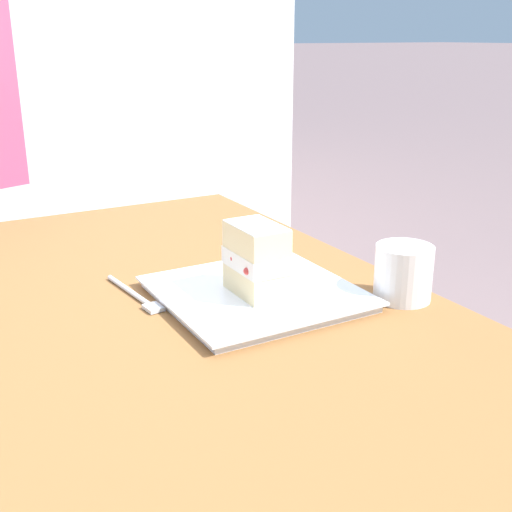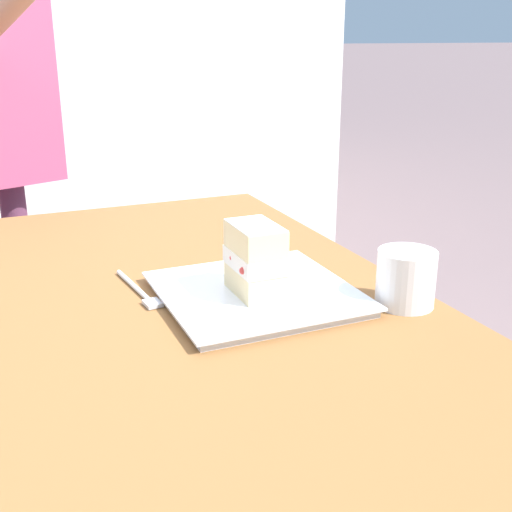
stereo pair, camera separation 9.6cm
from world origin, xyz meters
The scene contains 5 objects.
patio_table centered at (0.00, 0.00, 0.65)m, with size 1.44×0.92×0.75m.
dessert_plate centered at (-0.08, 0.20, 0.76)m, with size 0.28×0.28×0.02m.
cake_slice centered at (-0.06, 0.20, 0.82)m, with size 0.10×0.08×0.11m.
dessert_fork centered at (-0.17, 0.04, 0.76)m, with size 0.17×0.04×0.01m.
coffee_cup centered at (0.03, 0.40, 0.80)m, with size 0.09×0.09×0.08m.
Camera 1 is at (0.72, -0.24, 1.14)m, focal length 45.28 mm.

